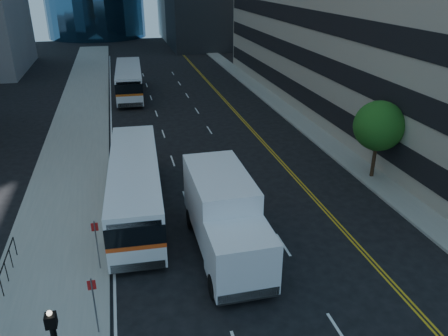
% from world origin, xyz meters
% --- Properties ---
extents(ground, '(160.00, 160.00, 0.00)m').
position_xyz_m(ground, '(0.00, 0.00, 0.00)').
color(ground, black).
rests_on(ground, ground).
extents(sidewalk_west, '(5.00, 90.00, 0.15)m').
position_xyz_m(sidewalk_west, '(-10.50, 25.00, 0.07)').
color(sidewalk_west, gray).
rests_on(sidewalk_west, ground).
extents(sidewalk_east, '(2.00, 90.00, 0.15)m').
position_xyz_m(sidewalk_east, '(9.00, 25.00, 0.07)').
color(sidewalk_east, gray).
rests_on(sidewalk_east, ground).
extents(street_tree, '(3.20, 3.20, 5.10)m').
position_xyz_m(street_tree, '(9.00, 8.00, 3.64)').
color(street_tree, '#332114').
rests_on(street_tree, sidewalk_east).
extents(bus_front, '(3.22, 12.20, 3.12)m').
position_xyz_m(bus_front, '(-6.41, 7.14, 1.70)').
color(bus_front, white).
rests_on(bus_front, ground).
extents(bus_rear, '(3.13, 12.26, 3.14)m').
position_xyz_m(bus_rear, '(-5.63, 33.64, 1.71)').
color(bus_rear, white).
rests_on(bus_rear, ground).
extents(box_truck, '(2.79, 7.88, 3.77)m').
position_xyz_m(box_truck, '(-2.50, 2.12, 1.99)').
color(box_truck, white).
rests_on(box_truck, ground).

